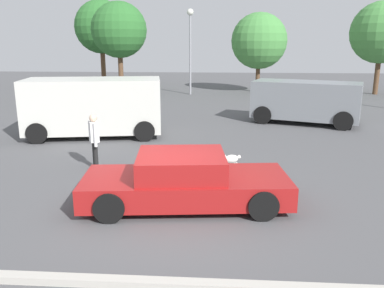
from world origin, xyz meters
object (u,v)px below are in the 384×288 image
object	(u,v)px
sedan_foreground	(185,181)
dog	(230,159)
van_white	(94,106)
suv_dark	(305,101)
pedestrian	(94,137)
light_post_near	(190,36)

from	to	relation	value
sedan_foreground	dog	distance (m)	3.05
van_white	suv_dark	world-z (taller)	van_white
sedan_foreground	van_white	distance (m)	7.67
suv_dark	pedestrian	distance (m)	10.24
sedan_foreground	van_white	xyz separation A→B (m)	(-4.05, 6.48, 0.64)
light_post_near	dog	bearing A→B (deg)	-81.87
dog	pedestrian	distance (m)	3.95
van_white	pedestrian	xyz separation A→B (m)	(1.24, -3.98, -0.26)
dog	pedestrian	bearing A→B (deg)	-19.40
pedestrian	sedan_foreground	bearing A→B (deg)	112.64
sedan_foreground	dog	bearing A→B (deg)	63.42
suv_dark	light_post_near	distance (m)	11.77
van_white	suv_dark	bearing A→B (deg)	-169.34
sedan_foreground	light_post_near	size ratio (longest dim) A/B	0.83
dog	van_white	size ratio (longest dim) A/B	0.12
dog	light_post_near	size ratio (longest dim) A/B	0.11
dog	suv_dark	xyz separation A→B (m)	(3.48, 6.78, 0.76)
pedestrian	light_post_near	xyz separation A→B (m)	(1.51, 16.91, 2.98)
sedan_foreground	light_post_near	xyz separation A→B (m)	(-1.30, 19.41, 3.37)
van_white	suv_dark	size ratio (longest dim) A/B	1.07
sedan_foreground	light_post_near	distance (m)	19.75
pedestrian	light_post_near	bearing A→B (deg)	-120.76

